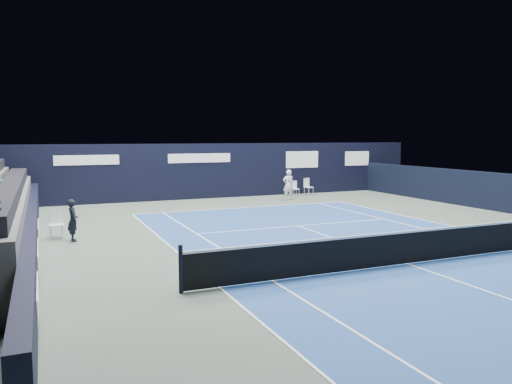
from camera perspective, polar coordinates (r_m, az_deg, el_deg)
ground at (r=16.02m, az=12.32°, el=-6.40°), size 48.00×48.00×0.00m
court_surface at (r=14.49m, az=16.97°, el=-7.88°), size 10.97×23.77×0.01m
enclosure_wall_right at (r=25.91m, az=26.22°, el=-0.05°), size 0.30×22.00×1.80m
folding_chair_back_a at (r=29.58m, az=4.39°, el=0.71°), size 0.40×0.43×0.89m
folding_chair_back_b at (r=30.10m, az=5.94°, el=0.76°), size 0.53×0.52×1.01m
line_judge_chair at (r=18.59m, az=-21.88°, el=-3.15°), size 0.49×0.48×1.01m
line_judge at (r=17.80m, az=-20.20°, el=-3.05°), size 0.41×0.56×1.42m
court_markings at (r=14.49m, az=16.97°, el=-7.86°), size 11.03×23.83×0.00m
tennis_net at (r=14.38m, az=17.03°, el=-5.93°), size 12.90×0.10×1.10m
back_sponsor_wall at (r=28.74m, az=-4.69°, el=2.46°), size 26.00×0.63×3.10m
side_barrier_left at (r=16.89m, az=-24.17°, el=-4.09°), size 0.33×22.00×1.20m
tennis_player at (r=27.64m, az=3.71°, el=0.83°), size 0.65×0.85×1.68m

